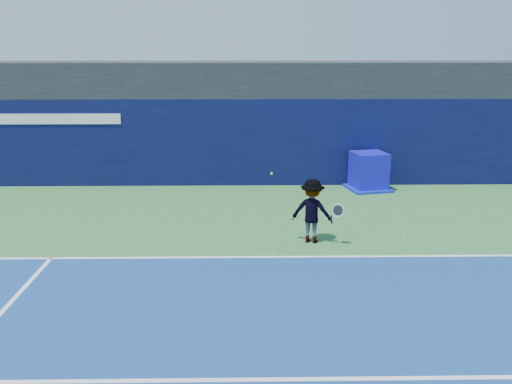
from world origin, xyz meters
The scene contains 8 objects.
ground centered at (0.00, 0.00, 0.00)m, with size 80.00×80.00×0.00m, color #337134.
baseline centered at (0.00, 3.00, 0.01)m, with size 24.00×0.10×0.01m, color white.
service_line centered at (0.00, -2.00, 0.01)m, with size 24.00×0.10×0.01m, color white.
stadium_band centered at (0.00, 11.50, 3.60)m, with size 36.00×3.00×1.20m, color black.
back_wall_assembly centered at (0.00, 10.50, 1.50)m, with size 36.00×1.03×3.00m.
equipment_cart centered at (3.66, 9.38, 0.58)m, with size 1.59×1.59×1.28m.
tennis_player centered at (1.14, 4.07, 0.80)m, with size 1.32×0.89×1.60m.
tennis_ball centered at (0.22, 6.15, 1.29)m, with size 0.07×0.07×0.07m.
Camera 1 is at (-0.48, -9.40, 4.77)m, focal length 40.00 mm.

